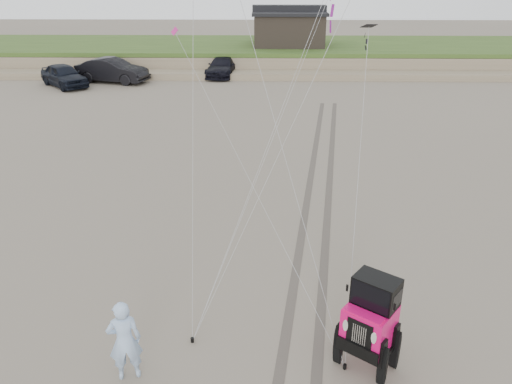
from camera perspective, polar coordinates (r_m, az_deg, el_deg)
ground at (r=12.05m, az=0.83°, el=-17.40°), size 160.00×160.00×0.00m
dune_ridge at (r=47.06m, az=1.14°, el=15.45°), size 160.00×14.25×1.73m
cabin at (r=46.30m, az=3.77°, el=18.28°), size 6.40×5.40×3.35m
truck_a at (r=40.07m, az=-21.10°, el=12.33°), size 4.74×4.80×1.64m
truck_b at (r=40.45m, az=-16.10°, el=13.21°), size 5.78×3.31×1.80m
truck_c at (r=41.49m, az=-3.85°, el=14.11°), size 2.71×5.36×1.49m
jeep at (r=11.33m, az=12.70°, el=-15.49°), size 4.45×5.00×1.76m
man at (r=11.12m, az=-14.79°, el=-16.10°), size 0.80×0.63×1.92m
stake_main at (r=12.26m, az=-7.29°, el=-16.43°), size 0.08×0.08×0.12m
stake_aux at (r=11.69m, az=10.11°, el=-19.06°), size 0.08×0.08×0.12m
tire_tracks at (r=18.90m, az=7.06°, el=-1.01°), size 5.22×29.74×0.01m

